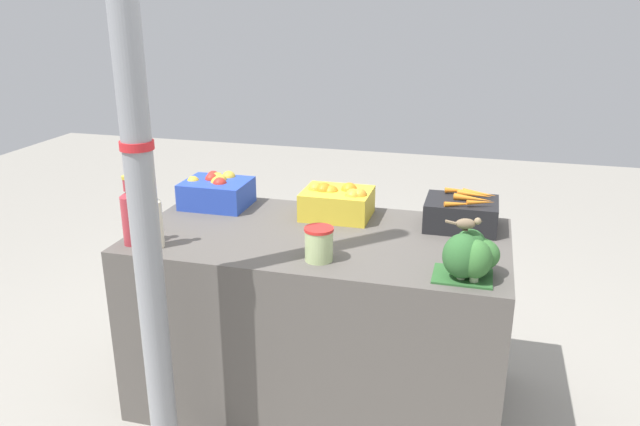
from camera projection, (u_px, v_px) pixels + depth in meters
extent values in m
plane|color=gray|center=(320.00, 393.00, 3.03)|extent=(10.00, 10.00, 0.00)
cube|color=#56514C|center=(320.00, 318.00, 2.89)|extent=(1.64, 0.86, 0.83)
cylinder|color=gray|center=(137.00, 149.00, 2.10)|extent=(0.10, 0.10, 2.67)
cylinder|color=red|center=(137.00, 145.00, 2.10)|extent=(0.12, 0.12, 0.03)
cube|color=#2847B7|center=(217.00, 193.00, 3.11)|extent=(0.32, 0.26, 0.13)
sphere|color=red|center=(220.00, 184.00, 3.06)|extent=(0.07, 0.07, 0.07)
sphere|color=red|center=(213.00, 177.00, 3.17)|extent=(0.07, 0.07, 0.07)
sphere|color=gold|center=(218.00, 178.00, 3.15)|extent=(0.06, 0.06, 0.06)
sphere|color=gold|center=(220.00, 181.00, 3.11)|extent=(0.07, 0.07, 0.07)
sphere|color=red|center=(212.00, 180.00, 3.12)|extent=(0.06, 0.06, 0.06)
sphere|color=gold|center=(217.00, 183.00, 3.07)|extent=(0.07, 0.07, 0.07)
sphere|color=gold|center=(229.00, 178.00, 3.16)|extent=(0.07, 0.07, 0.07)
sphere|color=gold|center=(193.00, 182.00, 3.11)|extent=(0.06, 0.06, 0.06)
cube|color=gold|center=(337.00, 204.00, 2.96)|extent=(0.32, 0.26, 0.13)
sphere|color=orange|center=(324.00, 191.00, 2.95)|extent=(0.08, 0.08, 0.08)
sphere|color=orange|center=(359.00, 196.00, 2.87)|extent=(0.07, 0.07, 0.07)
sphere|color=orange|center=(353.00, 197.00, 2.87)|extent=(0.08, 0.08, 0.08)
sphere|color=orange|center=(349.00, 191.00, 2.95)|extent=(0.08, 0.08, 0.08)
sphere|color=orange|center=(316.00, 189.00, 2.96)|extent=(0.07, 0.07, 0.07)
sphere|color=orange|center=(331.00, 193.00, 2.94)|extent=(0.08, 0.08, 0.08)
cube|color=black|center=(461.00, 214.00, 2.82)|extent=(0.32, 0.26, 0.13)
cone|color=orange|center=(479.00, 194.00, 2.84)|extent=(0.16, 0.06, 0.03)
cone|color=orange|center=(459.00, 191.00, 2.88)|extent=(0.13, 0.05, 0.03)
cone|color=orange|center=(475.00, 195.00, 2.82)|extent=(0.16, 0.06, 0.03)
cone|color=orange|center=(472.00, 199.00, 2.77)|extent=(0.17, 0.05, 0.03)
cone|color=orange|center=(461.00, 204.00, 2.71)|extent=(0.15, 0.06, 0.02)
cone|color=orange|center=(481.00, 202.00, 2.70)|extent=(0.12, 0.06, 0.02)
cube|color=#2D602D|center=(462.00, 276.00, 2.33)|extent=(0.22, 0.18, 0.01)
ellipsoid|color=#387033|center=(476.00, 259.00, 2.25)|extent=(0.12, 0.12, 0.14)
cylinder|color=#B2C693|center=(474.00, 278.00, 2.28)|extent=(0.03, 0.03, 0.02)
ellipsoid|color=#387033|center=(472.00, 256.00, 2.32)|extent=(0.13, 0.13, 0.12)
cylinder|color=#B2C693|center=(470.00, 271.00, 2.34)|extent=(0.03, 0.03, 0.02)
ellipsoid|color=#387033|center=(480.00, 254.00, 2.33)|extent=(0.14, 0.14, 0.12)
cylinder|color=#B2C693|center=(479.00, 270.00, 2.35)|extent=(0.03, 0.03, 0.02)
ellipsoid|color=#2D602D|center=(470.00, 248.00, 2.34)|extent=(0.13, 0.13, 0.15)
cylinder|color=#B2C693|center=(468.00, 267.00, 2.37)|extent=(0.03, 0.03, 0.02)
ellipsoid|color=#2D602D|center=(462.00, 256.00, 2.28)|extent=(0.15, 0.15, 0.17)
cylinder|color=#B2C693|center=(461.00, 275.00, 2.30)|extent=(0.03, 0.03, 0.02)
cylinder|color=#B2333D|center=(131.00, 221.00, 2.61)|extent=(0.07, 0.07, 0.21)
cone|color=#B2333D|center=(128.00, 194.00, 2.57)|extent=(0.07, 0.07, 0.03)
cylinder|color=#B2333D|center=(127.00, 185.00, 2.56)|extent=(0.03, 0.03, 0.05)
cylinder|color=gold|center=(126.00, 177.00, 2.55)|extent=(0.04, 0.04, 0.01)
cylinder|color=beige|center=(155.00, 224.00, 2.59)|extent=(0.07, 0.07, 0.20)
cone|color=beige|center=(152.00, 198.00, 2.55)|extent=(0.07, 0.07, 0.03)
cylinder|color=beige|center=(151.00, 189.00, 2.54)|extent=(0.03, 0.03, 0.05)
cylinder|color=#2D2D33|center=(151.00, 181.00, 2.52)|extent=(0.04, 0.04, 0.01)
cylinder|color=#B2C684|center=(319.00, 245.00, 2.46)|extent=(0.11, 0.11, 0.13)
cylinder|color=red|center=(319.00, 229.00, 2.44)|extent=(0.12, 0.12, 0.01)
cube|color=#4C3D2D|center=(465.00, 230.00, 2.29)|extent=(0.02, 0.02, 0.01)
ellipsoid|color=#7A664C|center=(466.00, 224.00, 2.28)|extent=(0.08, 0.05, 0.04)
sphere|color=#897556|center=(478.00, 221.00, 2.27)|extent=(0.03, 0.03, 0.03)
cone|color=#4C3D28|center=(481.00, 221.00, 2.27)|extent=(0.02, 0.01, 0.01)
cube|color=#7A664C|center=(451.00, 222.00, 2.28)|extent=(0.04, 0.02, 0.01)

